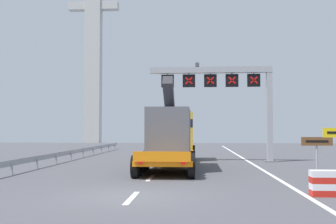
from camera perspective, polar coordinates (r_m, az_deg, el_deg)
ground at (r=14.21m, az=-5.72°, el=-11.93°), size 112.00×112.00×0.00m
lane_markings at (r=27.90m, az=-0.54°, el=-7.31°), size 0.20×42.40×0.01m
edge_line_right at (r=26.21m, az=12.49°, el=-7.56°), size 0.20×63.00×0.01m
overhead_lane_gantry at (r=29.61m, az=8.44°, el=3.66°), size 9.19×0.90×7.26m
heavy_haul_truck_orange at (r=26.44m, az=0.66°, el=-3.27°), size 3.04×14.07×5.30m
tourist_info_sign_brown at (r=22.89m, az=20.52°, el=-4.48°), size 1.65×0.15×1.93m
crash_barrier_striped at (r=15.15m, az=21.56°, el=-9.46°), size 1.00×0.50×0.90m
guardrail_left at (r=31.32m, az=-13.79°, el=-5.69°), size 0.13×35.94×0.76m
bridge_pylon_distant at (r=74.56m, az=-10.61°, el=11.41°), size 9.00×2.00×39.71m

